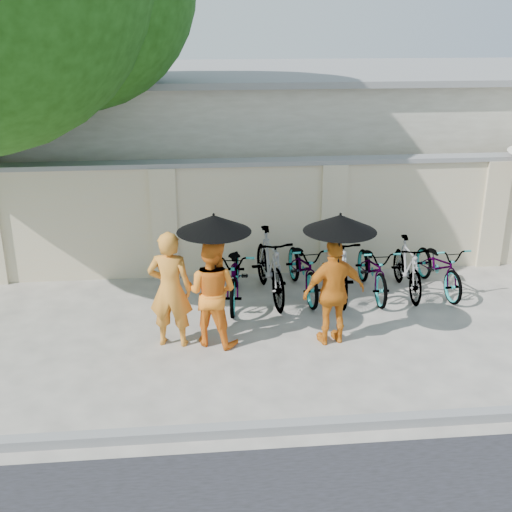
{
  "coord_description": "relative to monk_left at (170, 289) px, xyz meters",
  "views": [
    {
      "loc": [
        -0.45,
        -7.75,
        4.44
      ],
      "look_at": [
        0.42,
        1.07,
        1.1
      ],
      "focal_mm": 45.0,
      "sensor_mm": 36.0,
      "label": 1
    }
  ],
  "objects": [
    {
      "name": "bike_1",
      "position": [
        1.58,
        1.47,
        -0.28
      ],
      "size": [
        0.75,
        1.95,
        1.14
      ],
      "primitive_type": "imported",
      "rotation": [
        0.0,
        0.0,
        0.11
      ],
      "color": "slate",
      "rests_on": "ground"
    },
    {
      "name": "bike_5",
      "position": [
        3.9,
        1.42,
        -0.38
      ],
      "size": [
        0.49,
        1.59,
        0.95
      ],
      "primitive_type": "imported",
      "rotation": [
        0.0,
        0.0,
        -0.03
      ],
      "color": "slate",
      "rests_on": "ground"
    },
    {
      "name": "bike_6",
      "position": [
        4.48,
        1.49,
        -0.41
      ],
      "size": [
        0.74,
        1.73,
        0.88
      ],
      "primitive_type": "imported",
      "rotation": [
        0.0,
        0.0,
        0.1
      ],
      "color": "slate",
      "rests_on": "ground"
    },
    {
      "name": "kerb",
      "position": [
        0.84,
        -2.22,
        -0.79
      ],
      "size": [
        40.0,
        0.16,
        0.12
      ],
      "primitive_type": "cube",
      "color": "gray",
      "rests_on": "ground"
    },
    {
      "name": "ground",
      "position": [
        0.84,
        -0.52,
        -0.85
      ],
      "size": [
        80.0,
        80.0,
        0.0
      ],
      "primitive_type": "plane",
      "color": "#BBB1A2"
    },
    {
      "name": "bike_2",
      "position": [
        2.16,
        1.57,
        -0.38
      ],
      "size": [
        0.8,
        1.86,
        0.95
      ],
      "primitive_type": "imported",
      "rotation": [
        0.0,
        0.0,
        0.1
      ],
      "color": "slate",
      "rests_on": "ground"
    },
    {
      "name": "bike_3",
      "position": [
        2.74,
        1.47,
        -0.29
      ],
      "size": [
        0.67,
        1.88,
        1.11
      ],
      "primitive_type": "imported",
      "rotation": [
        0.0,
        0.0,
        -0.08
      ],
      "color": "slate",
      "rests_on": "ground"
    },
    {
      "name": "monk_left",
      "position": [
        0.0,
        0.0,
        0.0
      ],
      "size": [
        0.68,
        0.51,
        1.7
      ],
      "primitive_type": "imported",
      "rotation": [
        0.0,
        0.0,
        2.96
      ],
      "color": "orange",
      "rests_on": "ground"
    },
    {
      "name": "monk_right",
      "position": [
        2.29,
        -0.16,
        -0.07
      ],
      "size": [
        0.97,
        0.54,
        1.56
      ],
      "primitive_type": "imported",
      "rotation": [
        0.0,
        0.0,
        3.33
      ],
      "color": "orange",
      "rests_on": "ground"
    },
    {
      "name": "parasol_center",
      "position": [
        0.63,
        -0.09,
        0.98
      ],
      "size": [
        1.01,
        1.01,
        1.05
      ],
      "color": "black",
      "rests_on": "ground"
    },
    {
      "name": "parasol_right",
      "position": [
        2.31,
        -0.24,
        0.98
      ],
      "size": [
        1.0,
        1.0,
        1.06
      ],
      "color": "black",
      "rests_on": "ground"
    },
    {
      "name": "monk_center",
      "position": [
        0.58,
        -0.01,
        -0.06
      ],
      "size": [
        0.95,
        0.87,
        1.58
      ],
      "primitive_type": "imported",
      "rotation": [
        0.0,
        0.0,
        2.71
      ],
      "color": "orange",
      "rests_on": "ground"
    },
    {
      "name": "bike_4",
      "position": [
        3.32,
        1.46,
        -0.4
      ],
      "size": [
        0.6,
        1.71,
        0.9
      ],
      "primitive_type": "imported",
      "rotation": [
        0.0,
        0.0,
        0.0
      ],
      "color": "slate",
      "rests_on": "ground"
    },
    {
      "name": "building_behind",
      "position": [
        2.84,
        6.48,
        0.75
      ],
      "size": [
        14.0,
        6.0,
        3.2
      ],
      "primitive_type": "cube",
      "color": "beige",
      "rests_on": "ground"
    },
    {
      "name": "compound_wall",
      "position": [
        1.84,
        2.68,
        0.15
      ],
      "size": [
        20.0,
        0.3,
        2.0
      ],
      "primitive_type": "cube",
      "color": "beige",
      "rests_on": "ground"
    },
    {
      "name": "bike_0",
      "position": [
        1.0,
        1.39,
        -0.37
      ],
      "size": [
        0.84,
        1.9,
        0.97
      ],
      "primitive_type": "imported",
      "rotation": [
        0.0,
        0.0,
        -0.11
      ],
      "color": "slate",
      "rests_on": "ground"
    }
  ]
}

